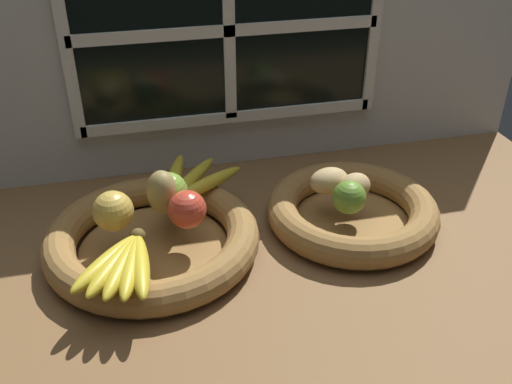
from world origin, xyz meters
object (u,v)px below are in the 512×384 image
(fruit_bowl_right, at_px, (352,211))
(potato_oblong, at_px, (329,181))
(apple_green_back, at_px, (168,192))
(lime_near, at_px, (349,197))
(apple_golden_left, at_px, (113,211))
(fruit_bowl_left, at_px, (153,239))
(banana_bunch_front, at_px, (123,264))
(banana_bunch_back, at_px, (189,182))
(apple_red_right, at_px, (187,209))
(potato_large, at_px, (355,186))
(pear_brown, at_px, (163,192))

(fruit_bowl_right, xyz_separation_m, potato_oblong, (-0.04, 0.03, 0.06))
(apple_green_back, xyz_separation_m, lime_near, (0.32, -0.09, -0.01))
(apple_golden_left, distance_m, potato_oblong, 0.40)
(lime_near, bearing_deg, fruit_bowl_left, 173.09)
(apple_green_back, distance_m, banana_bunch_front, 0.19)
(banana_bunch_back, xyz_separation_m, potato_oblong, (0.26, -0.08, 0.01))
(apple_green_back, xyz_separation_m, apple_red_right, (0.03, -0.06, -0.00))
(apple_green_back, bearing_deg, potato_large, -7.20)
(potato_oblong, height_order, potato_large, same)
(pear_brown, distance_m, banana_bunch_front, 0.18)
(apple_green_back, relative_size, apple_red_right, 1.08)
(fruit_bowl_left, height_order, banana_bunch_front, banana_bunch_front)
(apple_golden_left, distance_m, pear_brown, 0.09)
(fruit_bowl_left, bearing_deg, apple_golden_left, 175.67)
(pear_brown, bearing_deg, fruit_bowl_right, -5.59)
(apple_golden_left, bearing_deg, fruit_bowl_right, -0.60)
(fruit_bowl_left, relative_size, apple_golden_left, 5.42)
(apple_golden_left, xyz_separation_m, banana_bunch_back, (0.15, 0.11, -0.02))
(banana_bunch_front, xyz_separation_m, potato_oblong, (0.39, 0.15, 0.01))
(fruit_bowl_right, relative_size, apple_green_back, 4.53)
(apple_golden_left, bearing_deg, potato_large, -0.60)
(banana_bunch_back, bearing_deg, pear_brown, -126.60)
(banana_bunch_front, bearing_deg, apple_red_right, 41.51)
(banana_bunch_front, height_order, potato_large, potato_large)
(banana_bunch_front, bearing_deg, fruit_bowl_right, 15.47)
(potato_large, xyz_separation_m, lime_near, (-0.03, -0.04, 0.01))
(potato_large, bearing_deg, banana_bunch_front, -164.53)
(fruit_bowl_left, relative_size, apple_red_right, 5.69)
(fruit_bowl_left, xyz_separation_m, banana_bunch_front, (-0.05, -0.12, 0.05))
(potato_large, bearing_deg, apple_green_back, 172.80)
(apple_green_back, height_order, lime_near, apple_green_back)
(fruit_bowl_left, bearing_deg, potato_oblong, 5.16)
(pear_brown, xyz_separation_m, lime_near, (0.33, -0.08, -0.01))
(potato_oblong, bearing_deg, apple_green_back, 177.63)
(apple_golden_left, height_order, banana_bunch_front, apple_golden_left)
(potato_oblong, bearing_deg, banana_bunch_back, 162.80)
(banana_bunch_front, relative_size, potato_oblong, 2.24)
(apple_green_back, bearing_deg, banana_bunch_back, 55.19)
(banana_bunch_back, bearing_deg, potato_oblong, -17.20)
(apple_red_right, relative_size, potato_large, 1.04)
(apple_green_back, bearing_deg, potato_oblong, -2.37)
(banana_bunch_back, bearing_deg, fruit_bowl_left, -127.24)
(apple_green_back, bearing_deg, apple_golden_left, -158.39)
(fruit_bowl_left, height_order, potato_large, potato_large)
(pear_brown, bearing_deg, banana_bunch_back, 53.40)
(pear_brown, distance_m, lime_near, 0.34)
(lime_near, bearing_deg, potato_large, 56.31)
(lime_near, bearing_deg, apple_green_back, 164.72)
(fruit_bowl_right, bearing_deg, potato_large, -14.04)
(apple_red_right, bearing_deg, fruit_bowl_left, 164.38)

